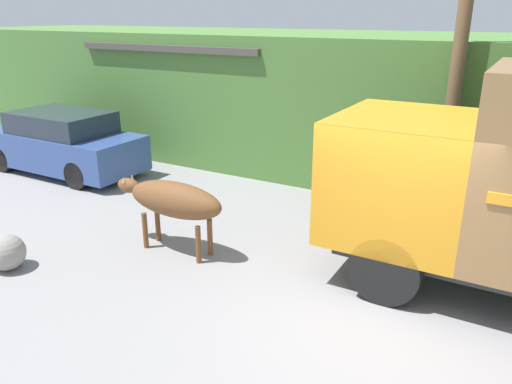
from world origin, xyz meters
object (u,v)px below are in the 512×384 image
(parked_suv, at_px, (61,143))
(pedestrian_on_hill, at_px, (354,167))
(utility_pole, at_px, (458,62))
(roadside_rock, at_px, (7,252))
(brown_cow, at_px, (173,200))

(parked_suv, bearing_deg, pedestrian_on_hill, 8.65)
(parked_suv, xyz_separation_m, pedestrian_on_hill, (7.29, 1.44, 0.08))
(pedestrian_on_hill, height_order, utility_pole, utility_pole)
(parked_suv, xyz_separation_m, utility_pole, (9.04, 1.65, 2.30))
(parked_suv, relative_size, pedestrian_on_hill, 2.81)
(pedestrian_on_hill, relative_size, utility_pole, 0.27)
(parked_suv, bearing_deg, roadside_rock, -52.18)
(utility_pole, xyz_separation_m, roadside_rock, (-5.60, -5.70, -2.77))
(parked_suv, distance_m, pedestrian_on_hill, 7.43)
(brown_cow, distance_m, roadside_rock, 2.76)
(parked_suv, bearing_deg, utility_pole, 7.84)
(parked_suv, distance_m, roadside_rock, 5.33)
(parked_suv, height_order, roadside_rock, parked_suv)
(pedestrian_on_hill, distance_m, roadside_rock, 6.72)
(pedestrian_on_hill, distance_m, utility_pole, 2.83)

